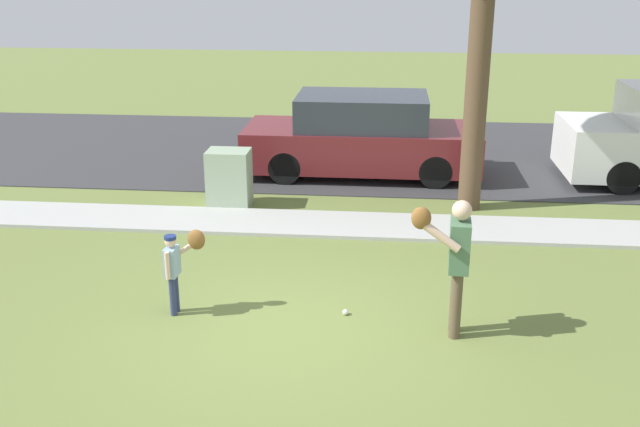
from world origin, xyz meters
name	(u,v)px	position (x,y,z in m)	size (l,w,h in m)	color
ground_plane	(314,228)	(0.00, 3.50, 0.00)	(48.00, 48.00, 0.00)	olive
sidewalk_strip	(314,224)	(0.00, 3.60, 0.03)	(36.00, 1.20, 0.06)	#B2B2AD
road_surface	(336,150)	(0.00, 8.60, 0.01)	(36.00, 6.80, 0.02)	#38383A
person_adult	(455,254)	(1.99, 0.06, 1.03)	(0.70, 0.59, 1.67)	brown
person_child	(178,261)	(-1.34, 0.31, 0.70)	(0.48, 0.40, 1.08)	navy
baseball	(345,312)	(0.72, 0.43, 0.04)	(0.07, 0.07, 0.07)	white
utility_cabinet	(229,178)	(-1.61, 4.48, 0.51)	(0.75, 0.58, 1.02)	#9EB293
parked_suv_maroon	(362,137)	(0.65, 6.71, 0.79)	(4.70, 1.90, 1.63)	maroon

